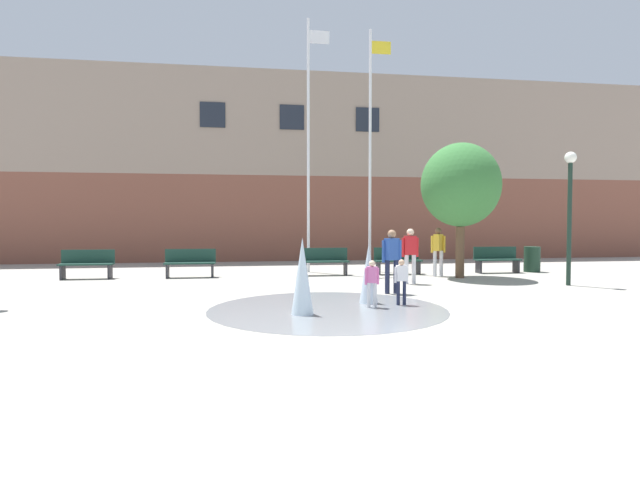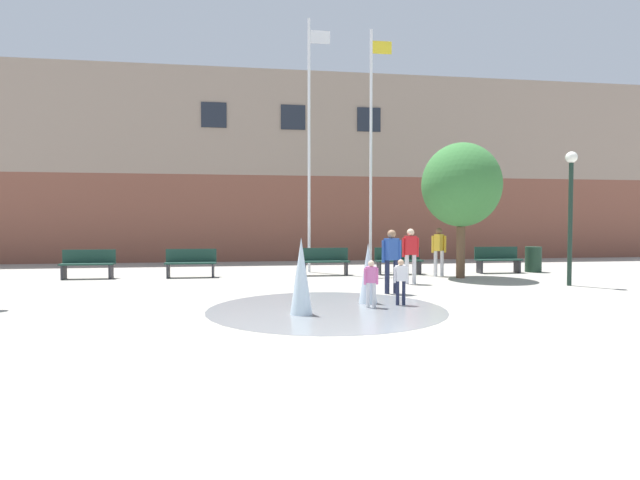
{
  "view_description": "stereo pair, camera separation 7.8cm",
  "coord_description": "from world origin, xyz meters",
  "views": [
    {
      "loc": [
        -2.14,
        -5.61,
        1.79
      ],
      "look_at": [
        -0.14,
        7.58,
        1.3
      ],
      "focal_mm": 28.0,
      "sensor_mm": 36.0,
      "label": 1
    },
    {
      "loc": [
        -2.07,
        -5.62,
        1.79
      ],
      "look_at": [
        -0.14,
        7.58,
        1.3
      ],
      "focal_mm": 28.0,
      "sensor_mm": 36.0,
      "label": 2
    }
  ],
  "objects": [
    {
      "name": "splash_fountain",
      "position": [
        -0.38,
        4.39,
        0.52
      ],
      "size": [
        4.87,
        4.87,
        1.49
      ],
      "color": "gray",
      "rests_on": "ground"
    },
    {
      "name": "child_in_fountain",
      "position": [
        1.18,
        4.64,
        0.58
      ],
      "size": [
        0.31,
        0.13,
        0.99
      ],
      "rotation": [
        0.0,
        0.0,
        0.01
      ],
      "color": "#1E233D",
      "rests_on": "ground"
    },
    {
      "name": "park_bench_left_of_flagpoles",
      "position": [
        -3.87,
        10.8,
        0.48
      ],
      "size": [
        1.6,
        0.44,
        0.91
      ],
      "color": "#28282D",
      "rests_on": "ground"
    },
    {
      "name": "lamp_post_right_lane",
      "position": [
        6.86,
        7.14,
        2.46
      ],
      "size": [
        0.32,
        0.32,
        3.74
      ],
      "color": "#192D23",
      "rests_on": "ground"
    },
    {
      "name": "flagpole_right",
      "position": [
        2.37,
        11.93,
        4.57
      ],
      "size": [
        0.8,
        0.1,
        8.65
      ],
      "color": "silver",
      "rests_on": "ground"
    },
    {
      "name": "park_bench_far_right",
      "position": [
        6.6,
        10.7,
        0.48
      ],
      "size": [
        1.6,
        0.44,
        0.91
      ],
      "color": "#28282D",
      "rests_on": "ground"
    },
    {
      "name": "trash_can",
      "position": [
        8.01,
        10.81,
        0.45
      ],
      "size": [
        0.56,
        0.56,
        0.9
      ],
      "primitive_type": "cylinder",
      "color": "#193323",
      "rests_on": "ground"
    },
    {
      "name": "flagpole_left",
      "position": [
        0.13,
        11.93,
        4.7
      ],
      "size": [
        0.8,
        0.1,
        8.9
      ],
      "color": "silver",
      "rests_on": "ground"
    },
    {
      "name": "park_bench_near_trashcan",
      "position": [
        3.03,
        10.78,
        0.48
      ],
      "size": [
        1.6,
        0.44,
        0.91
      ],
      "color": "#28282D",
      "rests_on": "ground"
    },
    {
      "name": "ground_plane",
      "position": [
        0.0,
        0.0,
        0.0
      ],
      "size": [
        100.0,
        100.0,
        0.0
      ],
      "primitive_type": "plane",
      "color": "#9E998E"
    },
    {
      "name": "child_with_pink_shirt",
      "position": [
        0.48,
        4.44,
        0.58
      ],
      "size": [
        0.31,
        0.22,
        0.99
      ],
      "rotation": [
        0.0,
        0.0,
        2.54
      ],
      "color": "silver",
      "rests_on": "ground"
    },
    {
      "name": "library_building",
      "position": [
        0.0,
        19.97,
        4.31
      ],
      "size": [
        36.0,
        6.05,
        8.63
      ],
      "color": "brown",
      "rests_on": "ground"
    },
    {
      "name": "park_bench_center",
      "position": [
        0.5,
        10.81,
        0.48
      ],
      "size": [
        1.6,
        0.44,
        0.91
      ],
      "color": "#28282D",
      "rests_on": "ground"
    },
    {
      "name": "adult_in_red",
      "position": [
        2.57,
        8.15,
        0.93
      ],
      "size": [
        0.5,
        0.24,
        1.59
      ],
      "rotation": [
        0.0,
        0.0,
        -0.12
      ],
      "color": "silver",
      "rests_on": "ground"
    },
    {
      "name": "street_tree_near_building",
      "position": [
        4.64,
        9.38,
        2.94
      ],
      "size": [
        2.49,
        2.49,
        4.28
      ],
      "color": "brown",
      "rests_on": "ground"
    },
    {
      "name": "teen_by_trashcan",
      "position": [
        4.14,
        9.94,
        0.93
      ],
      "size": [
        0.5,
        0.38,
        1.59
      ],
      "rotation": [
        0.0,
        0.0,
        -2.37
      ],
      "color": "silver",
      "rests_on": "ground"
    },
    {
      "name": "adult_near_bench",
      "position": [
        1.47,
        6.33,
        0.93
      ],
      "size": [
        0.5,
        0.33,
        1.59
      ],
      "rotation": [
        0.0,
        0.0,
        -2.68
      ],
      "color": "#1E233D",
      "rests_on": "ground"
    },
    {
      "name": "park_bench_far_left",
      "position": [
        -7.03,
        10.87,
        0.48
      ],
      "size": [
        1.6,
        0.44,
        0.91
      ],
      "color": "#28282D",
      "rests_on": "ground"
    }
  ]
}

